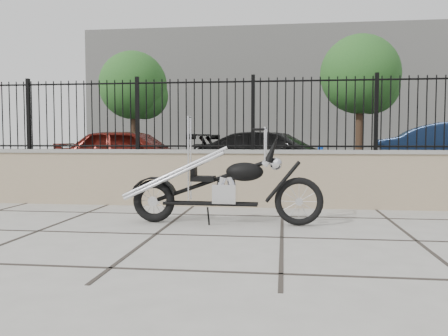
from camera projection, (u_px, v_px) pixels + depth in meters
name	position (u px, v px, depth m)	size (l,w,h in m)	color
ground_plane	(156.00, 234.00, 5.67)	(90.00, 90.00, 0.00)	#99968E
parking_lot	(244.00, 169.00, 18.05)	(30.00, 30.00, 0.00)	black
retaining_wall	(195.00, 178.00, 8.12)	(14.00, 0.36, 0.96)	gray
iron_fence	(194.00, 114.00, 8.05)	(14.00, 0.08, 1.20)	black
background_building	(261.00, 96.00, 31.67)	(22.00, 6.00, 8.00)	beige
chopper_motorcycle	(221.00, 169.00, 6.32)	(2.45, 0.43, 1.47)	black
car_red	(132.00, 154.00, 12.98)	(1.71, 4.24, 1.45)	#50110B
car_black	(276.00, 157.00, 12.55)	(1.86, 4.59, 1.33)	black
bollard_a	(95.00, 169.00, 11.21)	(0.10, 0.10, 0.87)	#0B25B0
bollard_b	(320.00, 169.00, 10.48)	(0.12, 0.12, 0.97)	#0B44B3
tree_left	(133.00, 82.00, 22.91)	(3.28, 3.28, 5.54)	#382619
tree_right	(360.00, 71.00, 21.27)	(3.56, 3.56, 6.00)	#382619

